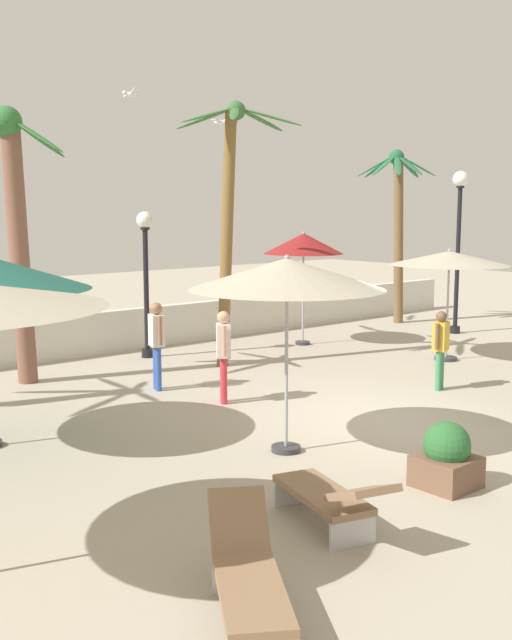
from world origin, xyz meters
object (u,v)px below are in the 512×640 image
patio_umbrella_1 (287,275)px  patio_umbrella_3 (449,259)px  guest_2 (441,343)px  seagull_0 (220,122)px  lamp_post_0 (146,264)px  palm_tree_1 (230,200)px  lounge_chair_0 (248,573)px  lamp_post_1 (459,225)px  guest_1 (223,348)px  patio_umbrella_0 (303,244)px  palm_tree_0 (16,218)px  lounge_chair_1 (332,496)px  palm_tree_2 (398,214)px  planter (447,458)px  guest_0 (157,337)px  seagull_1 (131,94)px

patio_umbrella_1 → patio_umbrella_3: size_ratio=1.06×
guest_2 → seagull_0: bearing=82.4°
patio_umbrella_1 → lamp_post_0: lamp_post_0 is taller
lamp_post_0 → seagull_0: size_ratio=3.67×
patio_umbrella_1 → palm_tree_1: bearing=58.9°
patio_umbrella_1 → lounge_chair_0: patio_umbrella_1 is taller
lamp_post_1 → guest_1: size_ratio=2.66×
guest_2 → guest_1: bearing=153.3°
lounge_chair_0 → guest_1: bearing=53.6°
patio_umbrella_0 → guest_1: bearing=-147.2°
lounge_chair_0 → lamp_post_1: bearing=29.0°
palm_tree_0 → lounge_chair_1: 9.48m
palm_tree_0 → palm_tree_1: palm_tree_1 is taller
lamp_post_1 → lounge_chair_1: (-12.21, -7.03, -2.61)m
lounge_chair_0 → guest_2: (8.15, 3.98, 0.54)m
palm_tree_2 → planter: bearing=-137.9°
palm_tree_0 → lounge_chair_0: palm_tree_0 is taller
seagull_0 → guest_0: bearing=-137.9°
lounge_chair_0 → guest_1: (4.34, 5.89, 0.63)m
lamp_post_0 → guest_0: 3.52m
guest_2 → palm_tree_1: bearing=109.5°
lounge_chair_0 → guest_2: bearing=26.0°
lounge_chair_1 → guest_0: bearing=72.3°
lamp_post_1 → guest_1: (-9.69, -1.87, -2.00)m
patio_umbrella_1 → lounge_chair_1: (-1.50, -2.38, -2.17)m
lounge_chair_0 → lounge_chair_1: (1.82, 0.74, 0.02)m
guest_2 → seagull_0: 9.70m
planter → palm_tree_1: bearing=71.0°
seagull_0 → planter: seagull_0 is taller
palm_tree_1 → patio_umbrella_0: bearing=14.5°
guest_1 → planter: 5.20m
palm_tree_0 → planter: palm_tree_0 is taller
lamp_post_0 → guest_2: size_ratio=2.21×
palm_tree_0 → guest_1: 4.96m
guest_2 → patio_umbrella_1: bearing=-169.9°
palm_tree_2 → guest_1: 10.96m
patio_umbrella_0 → seagull_0: 4.44m
lamp_post_1 → palm_tree_1: bearing=174.5°
lounge_chair_1 → lamp_post_1: bearing=29.9°
palm_tree_0 → palm_tree_2: size_ratio=1.05×
lamp_post_0 → seagull_1: seagull_1 is taller
lounge_chair_0 → seagull_0: (9.26, 12.28, 5.43)m
lamp_post_0 → planter: size_ratio=4.01×
guest_0 → lamp_post_1: bearing=1.5°
patio_umbrella_0 → seagull_1: bearing=143.6°
palm_tree_2 → guest_0: 10.79m
palm_tree_2 → guest_2: size_ratio=3.36×
lamp_post_0 → seagull_0: 5.47m
patio_umbrella_0 → seagull_0: size_ratio=3.11×
palm_tree_2 → lamp_post_1: size_ratio=1.16×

